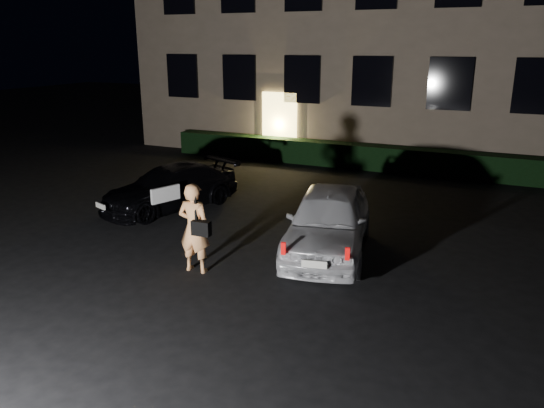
% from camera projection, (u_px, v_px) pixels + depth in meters
% --- Properties ---
extents(ground, '(80.00, 80.00, 0.00)m').
position_uv_depth(ground, '(214.00, 287.00, 9.73)').
color(ground, black).
rests_on(ground, ground).
extents(hedge, '(15.00, 0.70, 0.85)m').
position_uv_depth(hedge, '(365.00, 157.00, 18.75)').
color(hedge, black).
rests_on(hedge, ground).
extents(sedan, '(2.87, 4.23, 1.14)m').
position_uv_depth(sedan, '(170.00, 188.00, 14.20)').
color(sedan, black).
rests_on(sedan, ground).
extents(hatch, '(2.40, 4.28, 1.38)m').
position_uv_depth(hatch, '(328.00, 220.00, 11.20)').
color(hatch, silver).
rests_on(hatch, ground).
extents(man, '(0.75, 0.46, 1.78)m').
position_uv_depth(man, '(195.00, 228.00, 10.14)').
color(man, '#FFAC67').
rests_on(man, ground).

